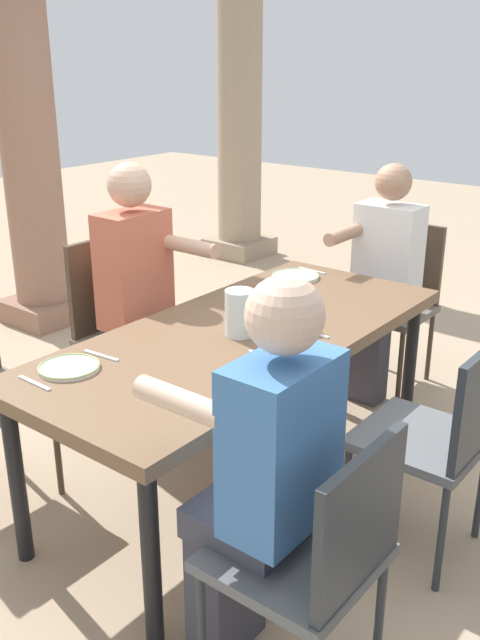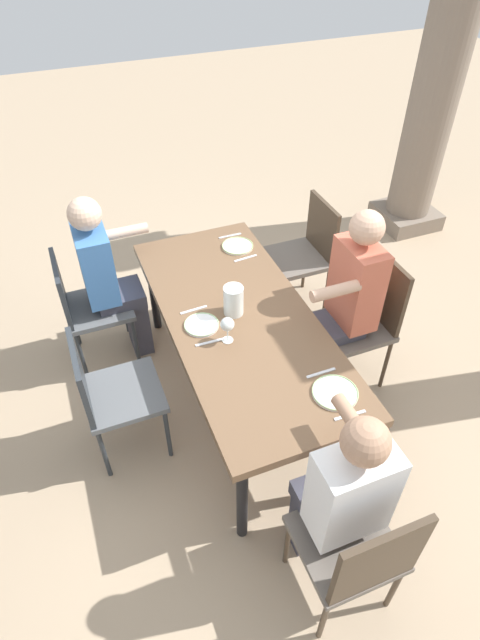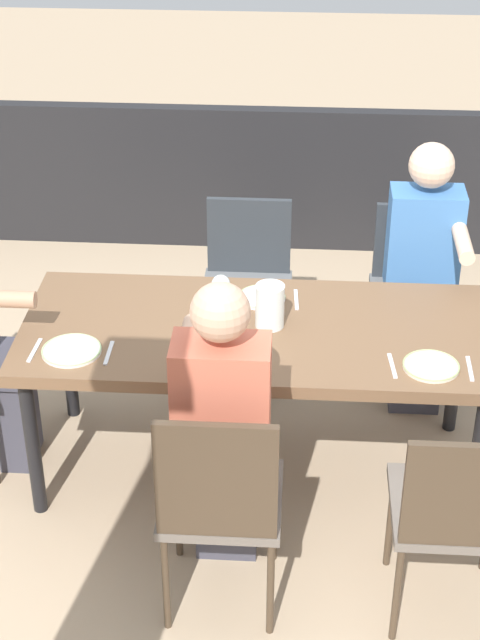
# 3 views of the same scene
# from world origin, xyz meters

# --- Properties ---
(ground_plane) EXTENTS (16.00, 16.00, 0.00)m
(ground_plane) POSITION_xyz_m (0.00, 0.00, 0.00)
(ground_plane) COLOR tan
(dining_table) EXTENTS (1.97, 0.85, 0.74)m
(dining_table) POSITION_xyz_m (0.00, 0.00, 0.67)
(dining_table) COLOR brown
(dining_table) RESTS_ON ground
(chair_west_north) EXTENTS (0.44, 0.44, 0.91)m
(chair_west_north) POSITION_xyz_m (-0.74, 0.84, 0.53)
(chair_west_north) COLOR #6A6158
(chair_west_north) RESTS_ON ground
(chair_west_south) EXTENTS (0.44, 0.44, 0.87)m
(chair_west_south) POSITION_xyz_m (-0.74, -0.84, 0.51)
(chair_west_south) COLOR #5B5E61
(chair_west_south) RESTS_ON ground
(chair_mid_north) EXTENTS (0.44, 0.44, 0.96)m
(chair_mid_north) POSITION_xyz_m (0.09, 0.85, 0.55)
(chair_mid_north) COLOR #6A6158
(chair_mid_north) RESTS_ON ground
(chair_mid_south) EXTENTS (0.44, 0.44, 0.88)m
(chair_mid_south) POSITION_xyz_m (0.09, -0.84, 0.52)
(chair_mid_south) COLOR #5B5E61
(chair_mid_south) RESTS_ON ground
(diner_woman_green) EXTENTS (0.35, 0.49, 1.29)m
(diner_woman_green) POSITION_xyz_m (-0.75, -0.65, 0.69)
(diner_woman_green) COLOR #3F3F4C
(diner_woman_green) RESTS_ON ground
(diner_guest_third) EXTENTS (0.35, 0.49, 1.34)m
(diner_guest_third) POSITION_xyz_m (0.09, 0.67, 0.72)
(diner_guest_third) COLOR #3F3F4C
(diner_guest_third) RESTS_ON ground
(patio_railing) EXTENTS (4.37, 0.10, 0.90)m
(patio_railing) POSITION_xyz_m (0.00, -2.22, 0.45)
(patio_railing) COLOR black
(patio_railing) RESTS_ON ground
(plate_0) EXTENTS (0.22, 0.22, 0.02)m
(plate_0) POSITION_xyz_m (-0.69, 0.26, 0.75)
(plate_0) COLOR silver
(plate_0) RESTS_ON dining_table
(fork_0) EXTENTS (0.02, 0.17, 0.01)m
(fork_0) POSITION_xyz_m (-0.84, 0.26, 0.74)
(fork_0) COLOR silver
(fork_0) RESTS_ON dining_table
(spoon_0) EXTENTS (0.03, 0.17, 0.01)m
(spoon_0) POSITION_xyz_m (-0.54, 0.26, 0.74)
(spoon_0) COLOR silver
(spoon_0) RESTS_ON dining_table
(plate_1) EXTENTS (0.21, 0.21, 0.02)m
(plate_1) POSITION_xyz_m (-0.01, -0.24, 0.75)
(plate_1) COLOR white
(plate_1) RESTS_ON dining_table
(wine_glass_1) EXTENTS (0.08, 0.08, 0.16)m
(wine_glass_1) POSITION_xyz_m (0.16, -0.14, 0.86)
(wine_glass_1) COLOR white
(wine_glass_1) RESTS_ON dining_table
(fork_1) EXTENTS (0.03, 0.17, 0.01)m
(fork_1) POSITION_xyz_m (-0.16, -0.24, 0.74)
(fork_1) COLOR silver
(fork_1) RESTS_ON dining_table
(spoon_1) EXTENTS (0.02, 0.17, 0.01)m
(spoon_1) POSITION_xyz_m (0.14, -0.24, 0.74)
(spoon_1) COLOR silver
(spoon_1) RESTS_ON dining_table
(plate_2) EXTENTS (0.24, 0.24, 0.02)m
(plate_2) POSITION_xyz_m (0.73, 0.24, 0.75)
(plate_2) COLOR white
(plate_2) RESTS_ON dining_table
(fork_2) EXTENTS (0.02, 0.17, 0.01)m
(fork_2) POSITION_xyz_m (0.58, 0.24, 0.74)
(fork_2) COLOR silver
(fork_2) RESTS_ON dining_table
(spoon_2) EXTENTS (0.03, 0.17, 0.01)m
(spoon_2) POSITION_xyz_m (0.88, 0.24, 0.74)
(spoon_2) COLOR silver
(spoon_2) RESTS_ON dining_table
(water_pitcher) EXTENTS (0.12, 0.12, 0.19)m
(water_pitcher) POSITION_xyz_m (-0.05, -0.02, 0.82)
(water_pitcher) COLOR white
(water_pitcher) RESTS_ON dining_table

